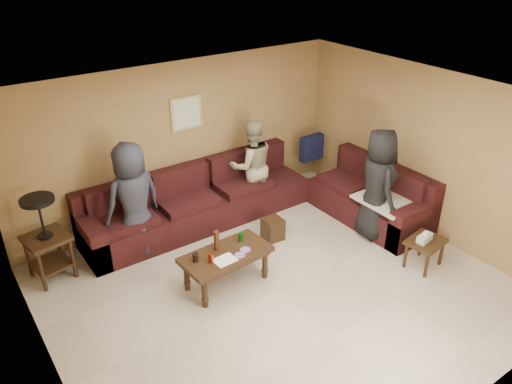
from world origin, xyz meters
The scene contains 10 objects.
room centered at (0.00, 0.00, 1.66)m, with size 5.60×5.50×2.50m.
sectional_sofa centered at (0.81, 1.52, 0.33)m, with size 4.65×2.90×0.97m.
coffee_table centered at (-0.47, 0.50, 0.41)m, with size 1.20×0.65×0.77m.
end_table_left centered at (-2.31, 1.97, 0.63)m, with size 0.61×0.61×1.21m.
side_table_right centered at (1.96, -0.74, 0.37)m, with size 0.57×0.50×0.57m.
waste_bin centered at (0.68, 1.02, 0.17)m, with size 0.28×0.28×0.33m, color #311E10.
wall_art centered at (0.10, 2.48, 1.70)m, with size 0.52×0.04×0.52m.
person_left centered at (-1.12, 1.85, 0.85)m, with size 0.83×0.54×1.70m, color #292C39.
person_middle centered at (0.96, 1.98, 0.78)m, with size 0.76×0.59×1.56m, color tan.
person_right centered at (2.00, 0.24, 0.85)m, with size 0.83×0.54×1.71m, color black.
Camera 1 is at (-3.21, -4.06, 4.16)m, focal length 35.00 mm.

